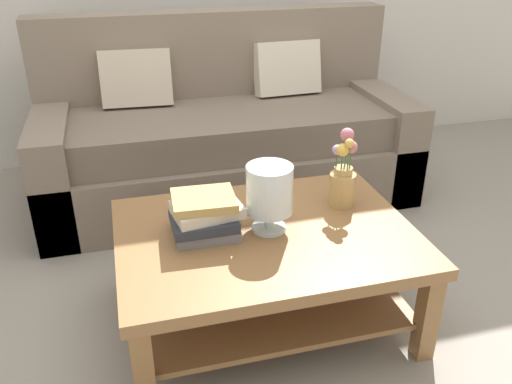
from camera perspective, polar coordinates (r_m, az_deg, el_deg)
name	(u,v)px	position (r m, az deg, el deg)	size (l,w,h in m)	color
ground_plane	(257,266)	(2.67, 0.15, -7.88)	(10.00, 10.00, 0.00)	gray
couch	(225,137)	(3.26, -3.32, 5.91)	(2.15, 0.90, 1.06)	#7A6B5B
coffee_table	(266,256)	(2.18, 1.07, -6.81)	(1.17, 0.86, 0.43)	olive
book_stack_main	(205,216)	(2.07, -5.46, -2.54)	(0.28, 0.23, 0.16)	slate
glass_hurricane_vase	(269,192)	(2.05, 1.43, 0.05)	(0.18, 0.18, 0.27)	silver
flower_pitcher	(343,177)	(2.29, 9.25, 1.57)	(0.11, 0.11, 0.34)	tan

